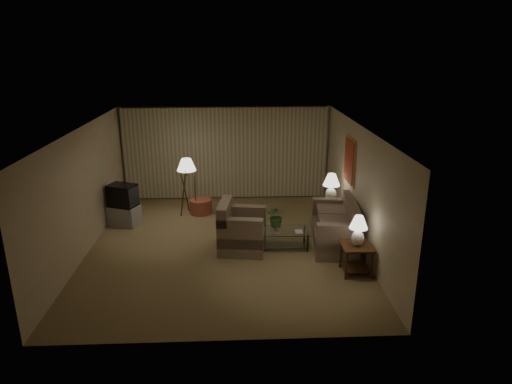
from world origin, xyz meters
TOP-DOWN VIEW (x-y plane):
  - ground at (0.00, 0.00)m, footprint 7.00×7.00m
  - room_shell at (0.02, 1.51)m, footprint 6.04×7.02m
  - sofa at (2.50, -0.07)m, footprint 2.06×1.34m
  - armchair at (0.41, -0.20)m, footprint 1.29×1.25m
  - side_table_near at (2.65, -1.42)m, footprint 0.60×0.60m
  - side_table_far at (2.65, 1.18)m, footprint 0.56×0.47m
  - table_lamp_near at (2.65, -1.42)m, footprint 0.36×0.36m
  - table_lamp_far at (2.65, 1.18)m, footprint 0.42×0.42m
  - coffee_table at (1.33, -0.17)m, footprint 1.17×0.64m
  - tv_cabinet at (-2.55, 1.39)m, footprint 1.07×0.98m
  - crt_tv at (-2.55, 1.39)m, footprint 0.97×0.91m
  - floor_lamp at (-1.00, 2.04)m, footprint 0.50×0.50m
  - ottoman at (-0.68, 2.12)m, footprint 0.64×0.64m
  - vase at (1.18, -0.17)m, footprint 0.19×0.19m
  - flowers at (1.18, -0.17)m, footprint 0.47×0.41m
  - book at (1.58, -0.27)m, footprint 0.17×0.23m

SIDE VIEW (x-z plane):
  - ground at x=0.00m, z-range 0.00..0.00m
  - ottoman at x=-0.68m, z-range 0.00..0.39m
  - tv_cabinet at x=-2.55m, z-range 0.00..0.50m
  - coffee_table at x=1.33m, z-range 0.07..0.49m
  - side_table_far at x=2.65m, z-range 0.11..0.71m
  - sofa at x=2.50m, z-range 0.00..0.82m
  - side_table_near at x=2.65m, z-range 0.12..0.72m
  - book at x=1.58m, z-range 0.41..0.43m
  - armchair at x=0.41m, z-range 0.00..0.87m
  - vase at x=1.18m, z-range 0.42..0.57m
  - crt_tv at x=-2.55m, z-range 0.50..1.06m
  - floor_lamp at x=-1.00m, z-range 0.04..1.58m
  - flowers at x=1.18m, z-range 0.57..1.07m
  - table_lamp_near at x=2.65m, z-range 0.66..1.28m
  - table_lamp_far at x=2.65m, z-range 0.67..1.40m
  - room_shell at x=0.02m, z-range 0.39..3.11m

